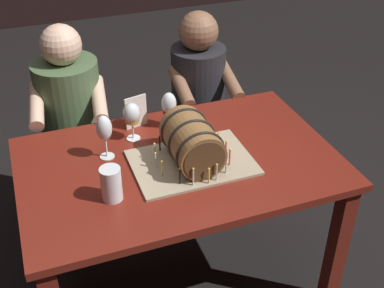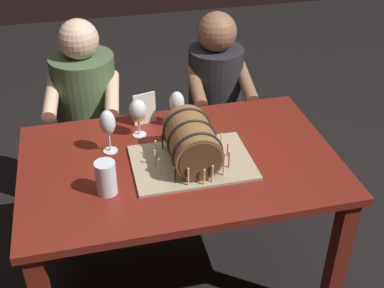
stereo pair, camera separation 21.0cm
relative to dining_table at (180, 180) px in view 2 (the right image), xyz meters
name	(u,v)px [view 2 (the right image)]	position (x,y,z in m)	size (l,w,h in m)	color
ground_plane	(182,278)	(0.00, 0.00, -0.64)	(8.00, 8.00, 0.00)	black
dining_table	(180,180)	(0.00, 0.00, 0.00)	(1.36, 0.87, 0.75)	maroon
barrel_cake	(192,145)	(0.04, -0.04, 0.21)	(0.51, 0.36, 0.22)	tan
wine_glass_red	(177,104)	(0.05, 0.28, 0.23)	(0.07, 0.07, 0.18)	white
wine_glass_empty	(108,124)	(-0.28, 0.13, 0.25)	(0.07, 0.07, 0.21)	white
wine_glass_amber	(138,111)	(-0.14, 0.24, 0.24)	(0.08, 0.08, 0.18)	white
beer_pint	(106,179)	(-0.32, -0.15, 0.18)	(0.08, 0.08, 0.14)	white
menu_card	(145,109)	(-0.10, 0.33, 0.19)	(0.11, 0.01, 0.16)	silver
person_seated_left	(90,128)	(-0.36, 0.71, -0.10)	(0.41, 0.50, 1.16)	#2A3A24
person_seated_right	(215,116)	(0.36, 0.71, -0.13)	(0.36, 0.46, 1.13)	black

